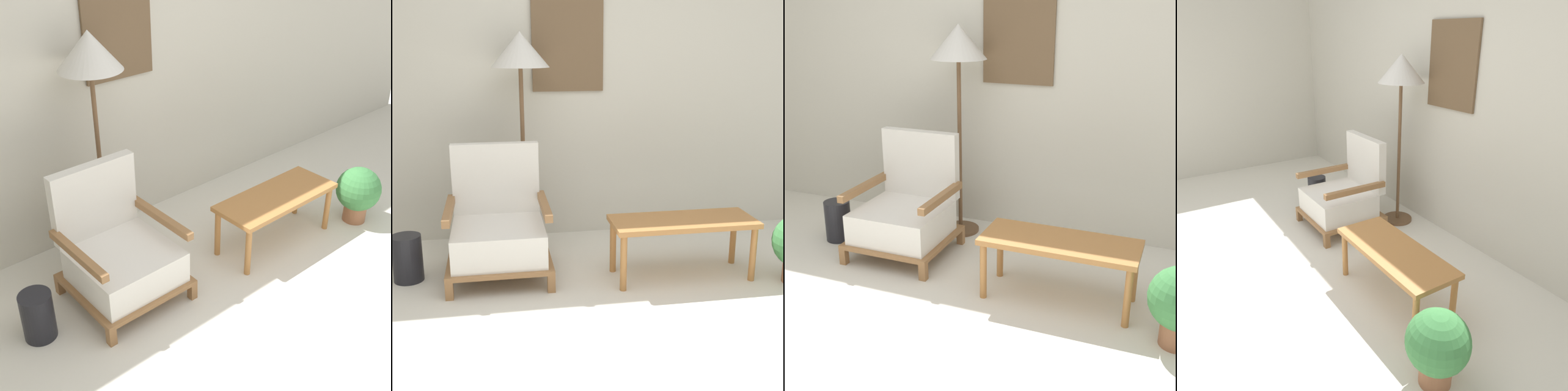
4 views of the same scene
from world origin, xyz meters
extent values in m
plane|color=silver|center=(0.00, 0.00, 0.00)|extent=(14.00, 14.00, 0.00)
cube|color=beige|center=(0.00, 2.28, 1.35)|extent=(8.00, 0.06, 2.70)
cube|color=brown|center=(0.08, 2.23, 1.55)|extent=(0.56, 0.02, 0.72)
cube|color=olive|center=(-0.85, 1.12, 0.06)|extent=(0.05, 0.05, 0.12)
cube|color=olive|center=(-0.20, 1.12, 0.06)|extent=(0.05, 0.05, 0.12)
cube|color=olive|center=(-0.85, 1.75, 0.06)|extent=(0.05, 0.05, 0.12)
cube|color=olive|center=(-0.20, 1.75, 0.06)|extent=(0.05, 0.05, 0.12)
cube|color=olive|center=(-0.52, 1.43, 0.13)|extent=(0.69, 0.68, 0.03)
cube|color=white|center=(-0.52, 1.41, 0.26)|extent=(0.61, 0.58, 0.22)
cube|color=white|center=(-0.52, 1.73, 0.62)|extent=(0.61, 0.08, 0.51)
cube|color=olive|center=(-0.84, 1.43, 0.49)|extent=(0.05, 0.62, 0.05)
cube|color=olive|center=(-0.21, 1.43, 0.49)|extent=(0.05, 0.62, 0.05)
cylinder|color=brown|center=(-0.31, 1.99, 0.01)|extent=(0.30, 0.30, 0.03)
cylinder|color=brown|center=(-0.31, 1.99, 0.71)|extent=(0.03, 0.03, 1.36)
cone|color=silver|center=(-0.31, 1.99, 1.51)|extent=(0.43, 0.43, 0.25)
cube|color=#B2753D|center=(0.71, 1.21, 0.40)|extent=(0.97, 0.39, 0.04)
cylinder|color=#B2753D|center=(0.26, 1.06, 0.19)|extent=(0.04, 0.04, 0.38)
cylinder|color=#B2753D|center=(1.15, 1.06, 0.19)|extent=(0.04, 0.04, 0.38)
cylinder|color=#B2753D|center=(0.26, 1.37, 0.19)|extent=(0.04, 0.04, 0.38)
cylinder|color=#B2753D|center=(1.15, 1.37, 0.19)|extent=(0.04, 0.04, 0.38)
cylinder|color=black|center=(-1.14, 1.46, 0.16)|extent=(0.20, 0.20, 0.32)
cylinder|color=#935B3D|center=(1.44, 0.98, 0.07)|extent=(0.18, 0.18, 0.14)
sphere|color=#3D7F42|center=(1.44, 0.98, 0.29)|extent=(0.36, 0.36, 0.36)
camera|label=1|loc=(-2.04, -1.03, 2.45)|focal=50.00mm
camera|label=2|loc=(-0.53, -2.11, 1.55)|focal=50.00mm
camera|label=3|loc=(1.39, -1.80, 1.81)|focal=50.00mm
camera|label=4|loc=(2.56, -0.15, 1.81)|focal=35.00mm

